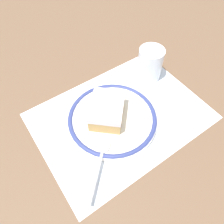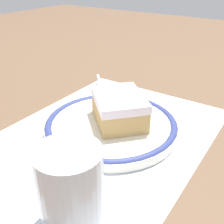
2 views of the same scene
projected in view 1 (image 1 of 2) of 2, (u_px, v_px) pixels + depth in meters
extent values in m
plane|color=brown|center=(121.00, 116.00, 0.56)|extent=(2.40, 2.40, 0.00)
cube|color=silver|center=(121.00, 116.00, 0.56)|extent=(0.42, 0.31, 0.00)
cylinder|color=silver|center=(112.00, 118.00, 0.54)|extent=(0.22, 0.22, 0.01)
torus|color=navy|center=(112.00, 117.00, 0.54)|extent=(0.22, 0.22, 0.01)
cube|color=tan|center=(107.00, 112.00, 0.52)|extent=(0.12, 0.12, 0.03)
cube|color=white|center=(107.00, 106.00, 0.50)|extent=(0.12, 0.12, 0.01)
ellipsoid|color=silver|center=(104.00, 145.00, 0.48)|extent=(0.05, 0.05, 0.01)
cylinder|color=silver|center=(96.00, 178.00, 0.44)|extent=(0.09, 0.08, 0.01)
cylinder|color=silver|center=(150.00, 64.00, 0.60)|extent=(0.07, 0.07, 0.09)
cylinder|color=#B7722D|center=(148.00, 72.00, 0.63)|extent=(0.06, 0.06, 0.03)
cube|color=#E5998C|center=(85.00, 180.00, 0.46)|extent=(0.05, 0.06, 0.01)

